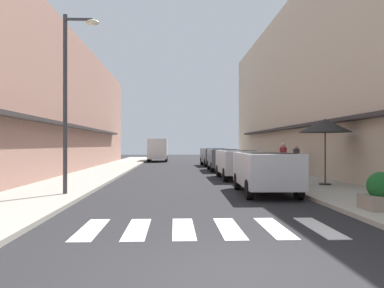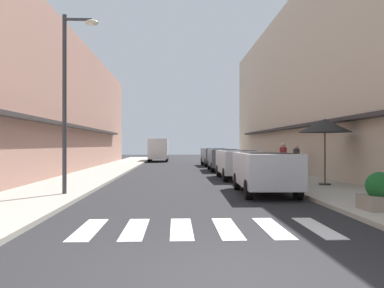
{
  "view_description": "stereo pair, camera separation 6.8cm",
  "coord_description": "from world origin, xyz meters",
  "px_view_note": "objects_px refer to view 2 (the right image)",
  "views": [
    {
      "loc": [
        -0.66,
        -5.27,
        1.74
      ],
      "look_at": [
        0.27,
        15.97,
        1.79
      ],
      "focal_mm": 37.76,
      "sensor_mm": 36.0,
      "label": 1
    },
    {
      "loc": [
        -0.59,
        -5.27,
        1.74
      ],
      "look_at": [
        0.27,
        15.97,
        1.79
      ],
      "focal_mm": 37.76,
      "sensor_mm": 36.0,
      "label": 2
    }
  ],
  "objects_px": {
    "parked_car_mid": "(237,161)",
    "cafe_umbrella": "(325,126)",
    "delivery_van": "(159,148)",
    "pedestrian_walking_near": "(296,159)",
    "pedestrian_walking_far": "(283,159)",
    "parked_car_distant": "(214,155)",
    "street_lamp": "(70,86)",
    "planter_corner": "(380,193)",
    "parked_car_near": "(265,168)",
    "parked_car_far": "(223,157)"
  },
  "relations": [
    {
      "from": "parked_car_mid",
      "to": "parked_car_near",
      "type": "bearing_deg",
      "value": -90.0
    },
    {
      "from": "delivery_van",
      "to": "street_lamp",
      "type": "distance_m",
      "value": 29.24
    },
    {
      "from": "parked_car_mid",
      "to": "delivery_van",
      "type": "height_order",
      "value": "delivery_van"
    },
    {
      "from": "planter_corner",
      "to": "pedestrian_walking_near",
      "type": "height_order",
      "value": "pedestrian_walking_near"
    },
    {
      "from": "parked_car_distant",
      "to": "parked_car_near",
      "type": "bearing_deg",
      "value": -90.0
    },
    {
      "from": "street_lamp",
      "to": "planter_corner",
      "type": "bearing_deg",
      "value": -23.36
    },
    {
      "from": "parked_car_near",
      "to": "parked_car_mid",
      "type": "relative_size",
      "value": 0.98
    },
    {
      "from": "parked_car_near",
      "to": "parked_car_mid",
      "type": "xyz_separation_m",
      "value": [
        0.0,
        6.34,
        0.0
      ]
    },
    {
      "from": "delivery_van",
      "to": "parked_car_mid",
      "type": "bearing_deg",
      "value": -77.47
    },
    {
      "from": "delivery_van",
      "to": "pedestrian_walking_near",
      "type": "relative_size",
      "value": 3.3
    },
    {
      "from": "parked_car_near",
      "to": "street_lamp",
      "type": "relative_size",
      "value": 0.74
    },
    {
      "from": "parked_car_mid",
      "to": "cafe_umbrella",
      "type": "bearing_deg",
      "value": -55.87
    },
    {
      "from": "pedestrian_walking_near",
      "to": "pedestrian_walking_far",
      "type": "relative_size",
      "value": 0.94
    },
    {
      "from": "pedestrian_walking_near",
      "to": "street_lamp",
      "type": "bearing_deg",
      "value": -130.76
    },
    {
      "from": "planter_corner",
      "to": "pedestrian_walking_near",
      "type": "bearing_deg",
      "value": 83.22
    },
    {
      "from": "delivery_van",
      "to": "cafe_umbrella",
      "type": "xyz_separation_m",
      "value": [
        7.86,
        -26.54,
        1.1
      ]
    },
    {
      "from": "parked_car_near",
      "to": "delivery_van",
      "type": "height_order",
      "value": "delivery_van"
    },
    {
      "from": "parked_car_near",
      "to": "planter_corner",
      "type": "xyz_separation_m",
      "value": [
        1.94,
        -4.24,
        -0.39
      ]
    },
    {
      "from": "street_lamp",
      "to": "pedestrian_walking_far",
      "type": "height_order",
      "value": "street_lamp"
    },
    {
      "from": "street_lamp",
      "to": "pedestrian_walking_far",
      "type": "relative_size",
      "value": 3.43
    },
    {
      "from": "delivery_van",
      "to": "street_lamp",
      "type": "relative_size",
      "value": 0.91
    },
    {
      "from": "parked_car_mid",
      "to": "delivery_van",
      "type": "bearing_deg",
      "value": 102.53
    },
    {
      "from": "cafe_umbrella",
      "to": "pedestrian_walking_far",
      "type": "distance_m",
      "value": 4.26
    },
    {
      "from": "parked_car_mid",
      "to": "street_lamp",
      "type": "bearing_deg",
      "value": -134.14
    },
    {
      "from": "parked_car_distant",
      "to": "cafe_umbrella",
      "type": "height_order",
      "value": "cafe_umbrella"
    },
    {
      "from": "street_lamp",
      "to": "parked_car_mid",
      "type": "bearing_deg",
      "value": 45.86
    },
    {
      "from": "parked_car_near",
      "to": "parked_car_distant",
      "type": "relative_size",
      "value": 0.99
    },
    {
      "from": "parked_car_near",
      "to": "cafe_umbrella",
      "type": "relative_size",
      "value": 1.64
    },
    {
      "from": "parked_car_near",
      "to": "pedestrian_walking_far",
      "type": "bearing_deg",
      "value": 69.2
    },
    {
      "from": "parked_car_near",
      "to": "parked_car_far",
      "type": "bearing_deg",
      "value": 90.0
    },
    {
      "from": "parked_car_mid",
      "to": "parked_car_far",
      "type": "distance_m",
      "value": 6.42
    },
    {
      "from": "street_lamp",
      "to": "parked_car_distant",
      "type": "bearing_deg",
      "value": 71.24
    },
    {
      "from": "street_lamp",
      "to": "pedestrian_walking_far",
      "type": "xyz_separation_m",
      "value": [
        8.93,
        6.5,
        -2.68
      ]
    },
    {
      "from": "parked_car_near",
      "to": "parked_car_far",
      "type": "height_order",
      "value": "same"
    },
    {
      "from": "delivery_van",
      "to": "cafe_umbrella",
      "type": "relative_size",
      "value": 2.02
    },
    {
      "from": "parked_car_far",
      "to": "street_lamp",
      "type": "height_order",
      "value": "street_lamp"
    },
    {
      "from": "cafe_umbrella",
      "to": "parked_car_far",
      "type": "bearing_deg",
      "value": 105.22
    },
    {
      "from": "parked_car_near",
      "to": "parked_car_far",
      "type": "relative_size",
      "value": 0.99
    },
    {
      "from": "parked_car_distant",
      "to": "street_lamp",
      "type": "bearing_deg",
      "value": -108.76
    },
    {
      "from": "pedestrian_walking_near",
      "to": "parked_car_mid",
      "type": "bearing_deg",
      "value": -154.45
    },
    {
      "from": "street_lamp",
      "to": "planter_corner",
      "type": "distance_m",
      "value": 9.9
    },
    {
      "from": "parked_car_far",
      "to": "pedestrian_walking_far",
      "type": "height_order",
      "value": "pedestrian_walking_far"
    },
    {
      "from": "pedestrian_walking_near",
      "to": "pedestrian_walking_far",
      "type": "xyz_separation_m",
      "value": [
        -1.03,
        -1.18,
        0.06
      ]
    },
    {
      "from": "parked_car_mid",
      "to": "pedestrian_walking_near",
      "type": "distance_m",
      "value": 3.4
    },
    {
      "from": "pedestrian_walking_near",
      "to": "planter_corner",
      "type": "bearing_deg",
      "value": -85.19
    },
    {
      "from": "parked_car_mid",
      "to": "parked_car_distant",
      "type": "relative_size",
      "value": 1.01
    },
    {
      "from": "parked_car_far",
      "to": "parked_car_distant",
      "type": "relative_size",
      "value": 1.01
    },
    {
      "from": "cafe_umbrella",
      "to": "pedestrian_walking_near",
      "type": "distance_m",
      "value": 5.36
    },
    {
      "from": "parked_car_distant",
      "to": "delivery_van",
      "type": "bearing_deg",
      "value": 117.49
    },
    {
      "from": "parked_car_mid",
      "to": "cafe_umbrella",
      "type": "relative_size",
      "value": 1.67
    }
  ]
}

